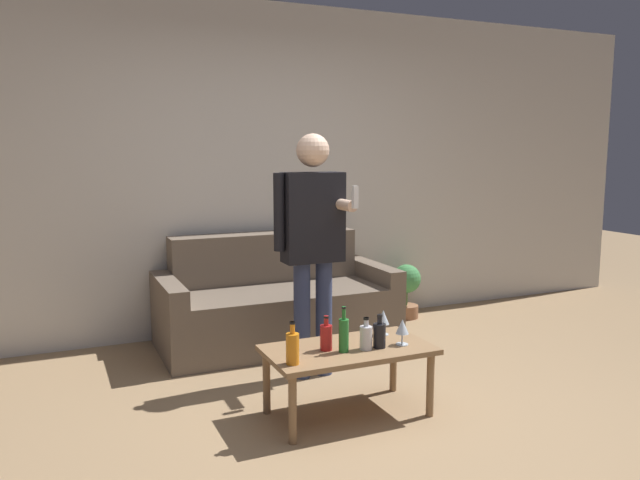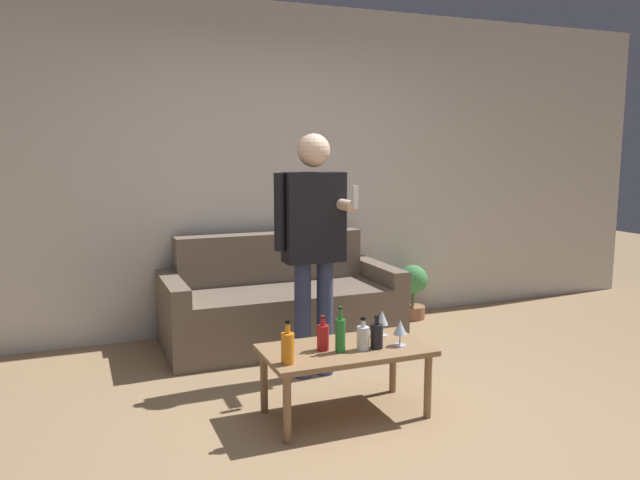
{
  "view_description": "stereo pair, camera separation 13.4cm",
  "coord_description": "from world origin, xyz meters",
  "px_view_note": "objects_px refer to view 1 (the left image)",
  "views": [
    {
      "loc": [
        -1.57,
        -2.69,
        1.52
      ],
      "look_at": [
        -0.0,
        0.86,
        0.95
      ],
      "focal_mm": 35.0,
      "sensor_mm": 36.0,
      "label": 1
    },
    {
      "loc": [
        -1.45,
        -2.75,
        1.52
      ],
      "look_at": [
        -0.0,
        0.86,
        0.95
      ],
      "focal_mm": 35.0,
      "sensor_mm": 36.0,
      "label": 2
    }
  ],
  "objects_px": {
    "couch": "(275,304)",
    "bottle_orange": "(379,334)",
    "coffee_table": "(348,355)",
    "person_standing_front": "(312,235)"
  },
  "relations": [
    {
      "from": "couch",
      "to": "coffee_table",
      "type": "relative_size",
      "value": 1.92
    },
    {
      "from": "couch",
      "to": "coffee_table",
      "type": "bearing_deg",
      "value": -93.34
    },
    {
      "from": "coffee_table",
      "to": "bottle_orange",
      "type": "bearing_deg",
      "value": -25.02
    },
    {
      "from": "couch",
      "to": "bottle_orange",
      "type": "xyz_separation_m",
      "value": [
        0.07,
        -1.54,
        0.17
      ]
    },
    {
      "from": "coffee_table",
      "to": "person_standing_front",
      "type": "bearing_deg",
      "value": 84.81
    },
    {
      "from": "couch",
      "to": "coffee_table",
      "type": "xyz_separation_m",
      "value": [
        -0.09,
        -1.46,
        0.05
      ]
    },
    {
      "from": "coffee_table",
      "to": "person_standing_front",
      "type": "height_order",
      "value": "person_standing_front"
    },
    {
      "from": "bottle_orange",
      "to": "person_standing_front",
      "type": "distance_m",
      "value": 0.88
    },
    {
      "from": "couch",
      "to": "bottle_orange",
      "type": "bearing_deg",
      "value": -87.24
    },
    {
      "from": "coffee_table",
      "to": "bottle_orange",
      "type": "relative_size",
      "value": 4.91
    }
  ]
}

